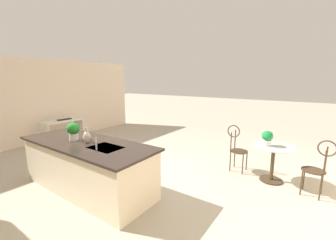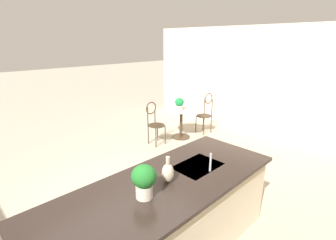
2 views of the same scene
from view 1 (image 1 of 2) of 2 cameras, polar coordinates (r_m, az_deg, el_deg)
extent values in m
plane|color=#B2A893|center=(4.82, -9.53, -14.54)|extent=(40.00, 40.00, 0.00)
cube|color=beige|center=(7.99, -32.41, 4.09)|extent=(0.12, 7.80, 2.70)
cube|color=beige|center=(4.36, -20.60, -11.58)|extent=(2.70, 0.96, 0.88)
cube|color=#2D231E|center=(4.21, -21.02, -5.77)|extent=(2.80, 1.06, 0.04)
cube|color=#B2B5BA|center=(3.78, -16.26, -7.24)|extent=(0.56, 0.40, 0.03)
cylinder|color=#3D2D1E|center=(5.03, 25.69, -14.18)|extent=(0.44, 0.44, 0.03)
cylinder|color=#3D2D1E|center=(4.90, 26.03, -10.31)|extent=(0.07, 0.07, 0.69)
cylinder|color=#B2C6C1|center=(4.79, 26.38, -6.33)|extent=(0.80, 0.80, 0.01)
cylinder|color=#3D2D1E|center=(5.28, 20.20, -10.11)|extent=(0.02, 0.02, 0.45)
cylinder|color=#3D2D1E|center=(5.03, 19.26, -11.11)|extent=(0.02, 0.02, 0.45)
cylinder|color=#3D2D1E|center=(5.36, 17.30, -9.63)|extent=(0.02, 0.02, 0.45)
cylinder|color=#3D2D1E|center=(5.11, 16.22, -10.58)|extent=(0.02, 0.02, 0.45)
cylinder|color=#3D2D1E|center=(5.11, 18.40, -7.89)|extent=(0.39, 0.39, 0.02)
cylinder|color=#3D2D1E|center=(5.21, 17.43, -4.99)|extent=(0.02, 0.02, 0.45)
cylinder|color=#3D2D1E|center=(4.98, 16.42, -5.68)|extent=(0.02, 0.02, 0.45)
torus|color=#3D2D1E|center=(5.04, 17.08, -2.87)|extent=(0.28, 0.03, 0.28)
cylinder|color=#3D2D1E|center=(4.64, 31.95, -14.09)|extent=(0.03, 0.03, 0.45)
cylinder|color=#3D2D1E|center=(4.89, 32.45, -12.85)|extent=(0.03, 0.03, 0.45)
cylinder|color=#3D2D1E|center=(4.62, 35.49, -14.58)|extent=(0.03, 0.03, 0.45)
cylinder|color=#3D2D1E|center=(4.88, 35.78, -13.31)|extent=(0.03, 0.03, 0.45)
cylinder|color=#3D2D1E|center=(4.67, 34.22, -11.05)|extent=(0.41, 0.41, 0.02)
cylinder|color=#3D2D1E|center=(4.47, 36.26, -9.27)|extent=(0.03, 0.03, 0.45)
cylinder|color=#3D2D1E|center=(4.72, 36.50, -8.33)|extent=(0.03, 0.03, 0.45)
torus|color=#3D2D1E|center=(4.53, 36.70, -6.09)|extent=(0.29, 0.05, 0.28)
cylinder|color=#B2B5BA|center=(3.64, -18.56, -6.01)|extent=(0.02, 0.02, 0.22)
cube|color=white|center=(8.12, -22.62, -2.10)|extent=(0.54, 0.04, 0.71)
cube|color=white|center=(7.59, -29.98, -3.59)|extent=(0.54, 0.04, 0.71)
cube|color=white|center=(7.77, -26.39, -0.17)|extent=(0.60, 1.20, 0.03)
cube|color=black|center=(7.83, -25.85, 0.16)|extent=(0.16, 0.44, 0.02)
cube|color=#333335|center=(7.83, -25.85, 0.26)|extent=(0.13, 0.40, 0.01)
cylinder|color=beige|center=(4.73, 24.81, -5.54)|extent=(0.15, 0.15, 0.12)
ellipsoid|color=#1A803C|center=(4.70, 24.95, -3.82)|extent=(0.21, 0.21, 0.20)
cylinder|color=beige|center=(4.41, -23.76, -4.09)|extent=(0.16, 0.16, 0.13)
ellipsoid|color=#206F27|center=(4.38, -23.92, -2.05)|extent=(0.24, 0.24, 0.22)
ellipsoid|color=#BCB29E|center=(4.14, -20.79, -4.26)|extent=(0.13, 0.13, 0.21)
cylinder|color=#BCB29E|center=(4.10, -20.92, -2.32)|extent=(0.04, 0.04, 0.08)
camera|label=2|loc=(4.99, -49.65, 10.49)|focal=26.82mm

